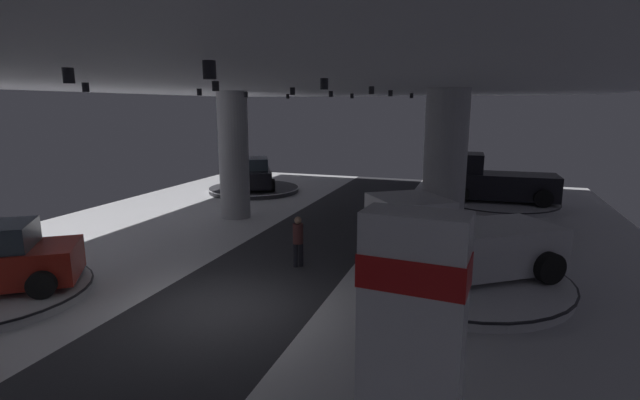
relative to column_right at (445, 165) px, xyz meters
The scene contains 12 objects.
ground 9.77m from the column_right, 118.85° to the right, with size 24.00×44.00×0.06m.
ceiling_with_spotlights 9.78m from the column_right, 118.85° to the right, with size 24.00×44.00×0.39m.
column_right is the anchor object (origin of this frame).
column_left 8.98m from the column_right, behind, with size 1.30×1.30×5.50m.
brand_sign_pylon 12.75m from the column_right, 87.31° to the right, with size 1.31×0.75×3.83m.
display_platform_mid_right 5.42m from the column_right, 78.83° to the right, with size 5.77×5.77×0.29m.
pickup_truck_mid_right 5.14m from the column_right, 82.24° to the right, with size 5.53×4.81×2.30m.
display_platform_deep_right 7.74m from the column_right, 72.14° to the left, with size 5.68×5.68×0.24m.
pickup_truck_deep_right 7.35m from the column_right, 74.55° to the left, with size 5.37×2.79×2.30m.
display_platform_deep_left 12.90m from the column_right, 150.53° to the left, with size 5.20×5.20×0.27m.
display_car_deep_left 12.72m from the column_right, 150.61° to the left, with size 3.62×4.55×1.71m.
visitor_walking_near 6.42m from the column_right, 129.49° to the right, with size 0.32×0.32×1.59m.
Camera 1 is at (5.69, -9.23, 4.90)m, focal length 26.04 mm.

